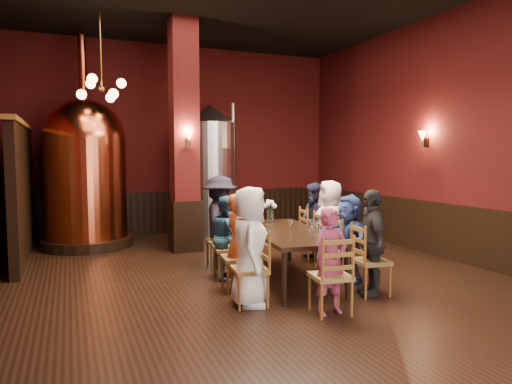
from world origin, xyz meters
name	(u,v)px	position (x,y,z in m)	size (l,w,h in m)	color
room	(252,129)	(0.00, 0.00, 2.25)	(10.00, 10.02, 4.50)	black
wainscot_right	(459,234)	(3.96, 0.00, 0.50)	(0.08, 9.90, 1.00)	black
wainscot_back	(176,212)	(0.00, 4.96, 0.50)	(7.90, 0.08, 1.00)	black
column	(184,136)	(-0.30, 2.80, 2.25)	(0.58, 0.58, 4.50)	#480F10
partition	(22,193)	(-3.20, 3.20, 1.20)	(0.22, 3.50, 2.40)	black
pendant_cluster	(102,89)	(-1.80, 2.90, 3.10)	(0.90, 0.90, 1.70)	#A57226
sconce_wall	(427,139)	(3.90, 0.80, 2.20)	(0.20, 0.20, 0.36)	black
sconce_column	(188,138)	(-0.30, 2.50, 2.20)	(0.20, 0.20, 0.36)	black
dining_table	(288,235)	(0.62, 0.11, 0.69)	(1.29, 2.50, 0.75)	black
chair_0	(250,269)	(-0.34, -0.78, 0.46)	(0.46, 0.46, 0.92)	brown
person_0	(250,246)	(-0.34, -0.78, 0.75)	(0.73, 0.48, 1.50)	white
chair_1	(238,258)	(-0.26, -0.12, 0.46)	(0.46, 0.46, 0.92)	brown
person_1	(238,242)	(-0.26, -0.12, 0.68)	(0.49, 0.32, 1.35)	#CC4D23
chair_2	(228,248)	(-0.18, 0.54, 0.46)	(0.46, 0.46, 0.92)	brown
person_2	(228,237)	(-0.18, 0.54, 0.64)	(0.62, 0.30, 1.27)	#24537A
chair_3	(220,240)	(-0.10, 1.20, 0.46)	(0.46, 0.46, 0.92)	brown
person_3	(220,222)	(-0.10, 1.20, 0.78)	(1.00, 0.58, 1.55)	black
chair_4	(371,261)	(1.35, -0.99, 0.46)	(0.46, 0.46, 0.92)	brown
person_4	(372,242)	(1.35, -0.99, 0.72)	(0.84, 0.35, 1.43)	black
chair_5	(348,251)	(1.43, -0.33, 0.46)	(0.46, 0.46, 0.92)	brown
person_5	(349,238)	(1.43, -0.33, 0.66)	(1.22, 0.39, 1.31)	#2E468A
chair_6	(330,243)	(1.51, 0.33, 0.46)	(0.46, 0.46, 0.92)	brown
person_6	(330,226)	(1.51, 0.33, 0.74)	(0.72, 0.47, 1.48)	white
chair_7	(314,236)	(1.59, 0.99, 0.46)	(0.46, 0.46, 0.92)	brown
person_7	(314,222)	(1.59, 0.99, 0.70)	(0.68, 0.34, 1.40)	#1D1E3B
chair_8	(331,276)	(0.43, -1.43, 0.46)	(0.46, 0.46, 0.92)	brown
person_8	(331,261)	(0.43, -1.43, 0.64)	(0.46, 0.30, 1.27)	#933153
copper_kettle	(86,171)	(-2.09, 3.92, 1.56)	(1.81, 1.81, 4.28)	black
steel_vessel	(210,172)	(0.55, 3.91, 1.51)	(1.39, 1.39, 3.02)	#B2B2B7
rose_vase	(271,207)	(0.74, 0.99, 1.01)	(0.23, 0.23, 0.39)	white
wine_glass_0	(311,225)	(0.95, -0.03, 0.83)	(0.07, 0.07, 0.17)	white
wine_glass_1	(261,220)	(0.45, 0.72, 0.83)	(0.07, 0.07, 0.17)	white
wine_glass_2	(257,221)	(0.36, 0.68, 0.83)	(0.07, 0.07, 0.17)	white
wine_glass_3	(291,226)	(0.63, 0.01, 0.83)	(0.07, 0.07, 0.17)	white
wine_glass_4	(313,232)	(0.65, -0.61, 0.83)	(0.07, 0.07, 0.17)	white
wine_glass_5	(318,229)	(0.86, -0.39, 0.83)	(0.07, 0.07, 0.17)	white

